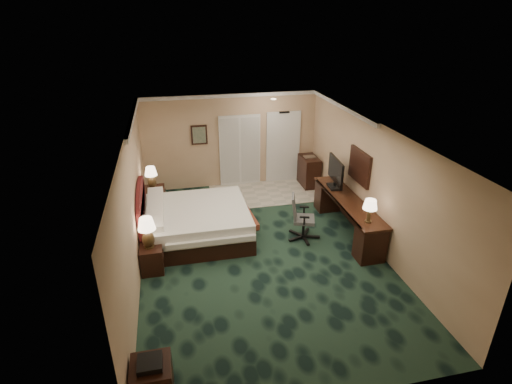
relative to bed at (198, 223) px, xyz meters
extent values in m
cube|color=black|center=(1.26, -0.91, -0.36)|extent=(5.00, 7.50, 0.00)
cube|color=silver|center=(1.26, -0.91, 2.34)|extent=(5.00, 7.50, 0.00)
cube|color=tan|center=(1.26, 2.84, 0.99)|extent=(5.00, 0.00, 2.70)
cube|color=tan|center=(1.26, -4.66, 0.99)|extent=(5.00, 0.00, 2.70)
cube|color=tan|center=(-1.24, -0.91, 0.99)|extent=(0.00, 7.50, 2.70)
cube|color=tan|center=(3.76, -0.91, 0.99)|extent=(0.00, 7.50, 2.70)
cube|color=#B6B2A1|center=(2.16, 1.99, -0.36)|extent=(3.20, 1.70, 0.01)
cube|color=white|center=(2.81, 2.81, 0.69)|extent=(1.02, 0.06, 2.18)
cube|color=silver|center=(1.51, 2.80, 0.69)|extent=(1.20, 0.06, 2.10)
cube|color=#44624F|center=(0.36, 2.80, 1.24)|extent=(0.45, 0.06, 0.55)
cube|color=white|center=(3.72, -0.31, 1.19)|extent=(0.05, 0.95, 0.75)
cube|color=white|center=(0.00, 0.00, 0.00)|extent=(2.29, 2.12, 0.73)
cube|color=black|center=(-1.01, -1.12, -0.09)|extent=(0.44, 0.50, 0.55)
cube|color=black|center=(-0.96, 1.50, -0.03)|extent=(0.53, 0.60, 0.66)
cube|color=maroon|center=(1.10, 0.12, -0.17)|extent=(0.50, 1.20, 0.40)
cube|color=black|center=(-0.95, -4.08, -0.07)|extent=(0.53, 0.53, 0.58)
cube|color=black|center=(3.43, -0.50, 0.05)|extent=(0.62, 2.87, 0.83)
cube|color=black|center=(3.38, 0.21, 0.84)|extent=(0.16, 0.96, 0.75)
cube|color=black|center=(3.47, 2.29, 0.07)|extent=(0.46, 0.83, 0.88)
camera|label=1|loc=(-0.41, -8.07, 4.46)|focal=28.00mm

